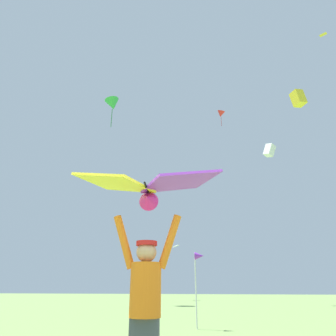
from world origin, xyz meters
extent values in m
cylinder|color=orange|center=(-0.13, 0.08, 1.10)|extent=(0.39, 0.39, 0.56)
sphere|color=tan|center=(-0.13, 0.08, 1.49)|extent=(0.23, 0.23, 0.23)
cylinder|color=red|center=(-0.13, 0.08, 1.59)|extent=(0.28, 0.28, 0.05)
cylinder|color=orange|center=(0.13, 0.12, 1.61)|extent=(0.29, 0.13, 0.62)
cylinder|color=orange|center=(-0.39, 0.04, 1.61)|extent=(0.29, 0.13, 0.62)
cylinder|color=black|center=(-0.13, 0.08, 2.22)|extent=(0.12, 0.67, 0.02)
cube|color=purple|center=(0.28, 0.04, 2.30)|extent=(1.03, 0.99, 0.20)
cube|color=yellow|center=(-0.51, -0.08, 2.30)|extent=(0.94, 0.87, 0.20)
cone|color=#DB2393|center=(-0.13, 0.08, 2.12)|extent=(0.27, 0.23, 0.24)
pyramid|color=white|center=(-5.01, 28.44, 5.22)|extent=(0.95, 0.98, 0.38)
cone|color=green|center=(-9.46, 19.69, 17.52)|extent=(1.93, 1.92, 1.48)
cylinder|color=#237931|center=(-9.46, 19.69, 16.03)|extent=(0.06, 0.06, 1.94)
cube|color=white|center=(5.30, 26.66, 14.42)|extent=(1.44, 1.09, 1.53)
cube|color=yellow|center=(6.08, 15.88, 13.41)|extent=(1.08, 0.95, 1.21)
cone|color=red|center=(0.66, 22.04, 16.59)|extent=(0.95, 1.00, 0.89)
cylinder|color=maroon|center=(0.66, 22.04, 15.80)|extent=(0.03, 0.03, 1.03)
pyramid|color=yellow|center=(10.05, 19.42, 21.97)|extent=(0.72, 0.70, 0.30)
cylinder|color=silver|center=(-0.36, 6.45, 1.08)|extent=(0.04, 0.04, 2.17)
cone|color=purple|center=(-0.22, 6.45, 2.05)|extent=(0.28, 0.24, 0.24)
camera|label=1|loc=(0.84, -3.34, 1.11)|focal=32.27mm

